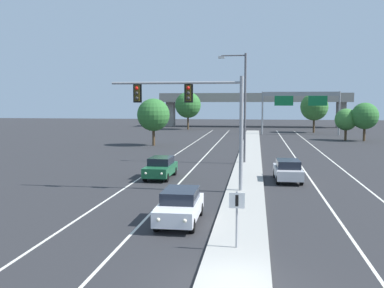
% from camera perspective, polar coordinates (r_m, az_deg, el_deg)
% --- Properties ---
extents(ground_plane, '(260.00, 260.00, 0.00)m').
position_cam_1_polar(ground_plane, '(14.45, 5.35, -18.02)').
color(ground_plane, '#28282B').
extents(median_island, '(2.40, 110.00, 0.15)m').
position_cam_1_polar(median_island, '(31.76, 7.05, -4.84)').
color(median_island, '#9E9B93').
rests_on(median_island, ground).
extents(lane_stripe_oncoming_center, '(0.14, 100.00, 0.01)m').
position_cam_1_polar(lane_stripe_oncoming_center, '(39.03, 0.36, -2.97)').
color(lane_stripe_oncoming_center, silver).
rests_on(lane_stripe_oncoming_center, ground).
extents(lane_stripe_receding_center, '(0.14, 100.00, 0.01)m').
position_cam_1_polar(lane_stripe_receding_center, '(38.88, 14.24, -3.17)').
color(lane_stripe_receding_center, silver).
rests_on(lane_stripe_receding_center, ground).
extents(edge_stripe_left, '(0.14, 100.00, 0.01)m').
position_cam_1_polar(edge_stripe_left, '(39.62, -4.38, -2.86)').
color(edge_stripe_left, silver).
rests_on(edge_stripe_left, ground).
extents(edge_stripe_right, '(0.14, 100.00, 0.01)m').
position_cam_1_polar(edge_stripe_right, '(39.36, 19.03, -3.20)').
color(edge_stripe_right, silver).
rests_on(edge_stripe_right, ground).
extents(overhead_signal_mast, '(8.49, 0.44, 7.20)m').
position_cam_1_polar(overhead_signal_mast, '(27.95, 0.85, 4.69)').
color(overhead_signal_mast, gray).
rests_on(overhead_signal_mast, median_island).
extents(median_sign_post, '(0.60, 0.10, 2.20)m').
position_cam_1_polar(median_sign_post, '(17.13, 5.83, -8.64)').
color(median_sign_post, gray).
rests_on(median_sign_post, median_island).
extents(street_lamp_median, '(2.58, 0.28, 10.00)m').
position_cam_1_polar(street_lamp_median, '(40.79, 6.58, 5.52)').
color(street_lamp_median, '#4C4C51').
rests_on(street_lamp_median, median_island).
extents(car_oncoming_white, '(1.85, 4.48, 1.58)m').
position_cam_1_polar(car_oncoming_white, '(21.17, -1.57, -8.00)').
color(car_oncoming_white, silver).
rests_on(car_oncoming_white, ground).
extents(car_oncoming_green, '(1.85, 4.48, 1.58)m').
position_cam_1_polar(car_oncoming_green, '(33.29, -4.09, -3.04)').
color(car_oncoming_green, '#195633').
rests_on(car_oncoming_green, ground).
extents(car_receding_silver, '(1.93, 4.51, 1.58)m').
position_cam_1_polar(car_receding_silver, '(32.67, 12.30, -3.31)').
color(car_receding_silver, '#B7B7BC').
rests_on(car_receding_silver, ground).
extents(highway_sign_gantry, '(13.28, 0.42, 7.50)m').
position_cam_1_polar(highway_sign_gantry, '(78.62, 13.90, 5.65)').
color(highway_sign_gantry, gray).
rests_on(highway_sign_gantry, ground).
extents(overpass_bridge, '(42.40, 6.40, 7.65)m').
position_cam_1_polar(overpass_bridge, '(101.05, 7.99, 5.48)').
color(overpass_bridge, gray).
rests_on(overpass_bridge, ground).
extents(tree_far_left_b, '(5.34, 5.34, 7.73)m').
position_cam_1_polar(tree_far_left_b, '(90.93, -0.52, 5.07)').
color(tree_far_left_b, '#4C3823').
rests_on(tree_far_left_b, ground).
extents(tree_far_right_b, '(3.28, 3.28, 4.75)m').
position_cam_1_polar(tree_far_right_b, '(69.32, 19.33, 3.00)').
color(tree_far_right_b, '#4C3823').
rests_on(tree_far_right_b, ground).
extents(tree_far_left_a, '(4.26, 4.26, 6.17)m').
position_cam_1_polar(tree_far_left_a, '(57.78, -5.02, 3.78)').
color(tree_far_left_a, '#4C3823').
rests_on(tree_far_left_a, ground).
extents(tree_far_right_a, '(5.06, 5.06, 7.33)m').
position_cam_1_polar(tree_far_right_a, '(84.49, 15.56, 4.66)').
color(tree_far_right_a, '#4C3823').
rests_on(tree_far_right_a, ground).
extents(tree_far_right_c, '(3.89, 3.89, 5.62)m').
position_cam_1_polar(tree_far_right_c, '(68.89, 21.49, 3.40)').
color(tree_far_right_c, '#4C3823').
rests_on(tree_far_right_c, ground).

